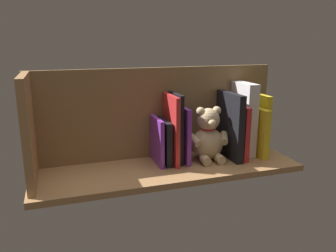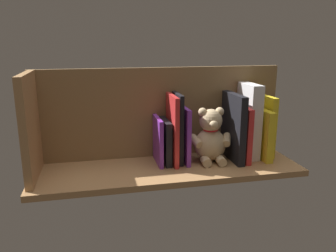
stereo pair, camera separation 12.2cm
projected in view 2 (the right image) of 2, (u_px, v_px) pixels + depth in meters
ground_plane at (168, 169)px, 125.79cm from camera, size 97.26×30.23×2.20cm
shelf_back_panel at (161, 113)px, 133.28cm from camera, size 97.26×1.50×35.32cm
shelf_side_divider at (30, 127)px, 111.43cm from camera, size 2.40×24.23×35.32cm
book_0 at (266, 126)px, 135.88cm from camera, size 2.27×13.36×24.08cm
book_1 at (260, 133)px, 133.68cm from camera, size 2.84×17.75×19.48cm
dictionary_thick_white at (249, 121)px, 133.09cm from camera, size 4.55×14.27×29.15cm
book_2 at (240, 132)px, 131.56cm from camera, size 2.09×18.01×21.09cm
book_3 at (233, 127)px, 130.00cm from camera, size 2.68×18.65×25.88cm
teddy_bear at (210, 138)px, 128.97cm from camera, size 16.95×13.94×20.94cm
book_4 at (184, 134)px, 128.39cm from camera, size 1.59×14.91×21.23cm
book_5 at (178, 128)px, 128.01cm from camera, size 1.49×13.36×26.29cm
book_6 at (172, 129)px, 126.43cm from camera, size 1.60×15.76×25.96cm
book_7 at (165, 141)px, 127.84cm from camera, size 2.25×14.06×16.58cm
book_8 at (158, 140)px, 127.02cm from camera, size 1.47×14.36×17.60cm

